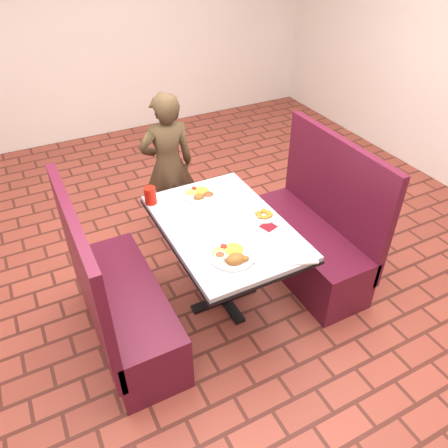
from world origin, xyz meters
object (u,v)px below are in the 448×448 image
Objects in this scene: near_dinner_plate at (232,253)px; plantain_plate at (263,215)px; booth_bench_right at (310,239)px; far_dinner_plate at (200,192)px; red_tumbler at (150,195)px; dining_table at (224,235)px; diner_person at (168,166)px; booth_bench_left at (120,305)px.

plantain_plate is at bearing 35.36° from near_dinner_plate.
far_dinner_plate is (-0.79, 0.41, 0.44)m from booth_bench_right.
red_tumbler is at bearing 106.50° from near_dinner_plate.
dining_table is 4.59× the size of far_dinner_plate.
far_dinner_plate is 1.36× the size of plantain_plate.
booth_bench_right is 6.16× the size of plantain_plate.
diner_person reaches higher than plantain_plate.
dining_table is 9.31× the size of red_tumbler.
near_dinner_plate is at bearing -159.89° from booth_bench_right.
diner_person reaches higher than booth_bench_right.
booth_bench_left is at bearing 180.00° from booth_bench_right.
red_tumbler is (-0.24, 0.82, 0.03)m from near_dinner_plate.
diner_person reaches higher than booth_bench_left.
diner_person is (0.01, 1.10, 0.01)m from dining_table.
booth_bench_right is 1.08m from near_dinner_plate.
booth_bench_left is 0.88m from near_dinner_plate.
red_tumbler is at bearing 169.06° from far_dinner_plate.
booth_bench_right reaches higher than plantain_plate.
red_tumbler is (-0.37, -0.61, 0.15)m from diner_person.
diner_person is (0.80, 1.10, 0.34)m from booth_bench_left.
plantain_plate is at bearing 107.33° from diner_person.
plantain_plate is (0.41, 0.29, -0.02)m from near_dinner_plate.
diner_person reaches higher than near_dinner_plate.
booth_bench_left is 1.60m from booth_bench_right.
diner_person is at bearing 53.72° from booth_bench_left.
dining_table is 0.91× the size of diner_person.
near_dinner_plate is at bearing -99.38° from far_dinner_plate.
dining_table is at bearing -53.36° from red_tumbler.
plantain_plate is at bearing -2.45° from booth_bench_left.
far_dinner_plate reaches higher than dining_table.
near_dinner_plate is 0.86m from red_tumbler.
booth_bench_left is 4.54× the size of far_dinner_plate.
booth_bench_left is 1.00× the size of booth_bench_right.
booth_bench_left reaches higher than red_tumbler.
diner_person is 5.05× the size of far_dinner_plate.
booth_bench_left is at bearing -132.16° from red_tumbler.
booth_bench_right is 0.67m from plantain_plate.
dining_table is at bearing 93.08° from diner_person.
far_dinner_plate is 2.03× the size of red_tumbler.
plantain_plate is at bearing -58.35° from far_dinner_plate.
near_dinner_plate is at bearing -26.21° from booth_bench_left.
dining_table is 1.10m from diner_person.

